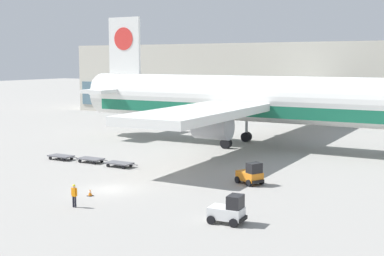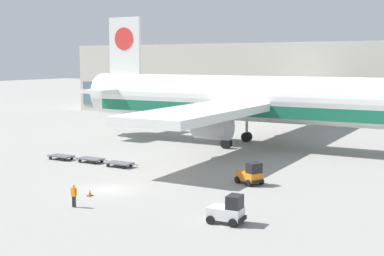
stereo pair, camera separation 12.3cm
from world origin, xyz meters
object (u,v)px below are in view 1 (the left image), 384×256
at_px(baggage_dolly_third, 120,163).
at_px(baggage_tug_foreground, 229,211).
at_px(traffic_cone_near, 90,193).
at_px(baggage_tug_mid, 251,174).
at_px(baggage_dolly_lead, 61,156).
at_px(baggage_dolly_second, 91,159).
at_px(ground_crew_far, 74,194).
at_px(airplane_main, 262,101).

bearing_deg(baggage_dolly_third, baggage_tug_foreground, -32.55).
relative_size(baggage_tug_foreground, traffic_cone_near, 4.46).
height_order(baggage_tug_foreground, baggage_tug_mid, same).
bearing_deg(baggage_dolly_lead, traffic_cone_near, -38.70).
bearing_deg(traffic_cone_near, baggage_dolly_second, 131.22).
distance_m(baggage_dolly_second, ground_crew_far, 17.68).
distance_m(baggage_tug_foreground, baggage_dolly_lead, 28.77).
relative_size(airplane_main, baggage_dolly_lead, 15.65).
relative_size(baggage_tug_foreground, baggage_dolly_lead, 0.69).
bearing_deg(baggage_dolly_second, traffic_cone_near, -49.72).
distance_m(baggage_dolly_lead, baggage_dolly_second, 4.01).
relative_size(baggage_dolly_second, baggage_dolly_third, 1.00).
distance_m(baggage_tug_foreground, traffic_cone_near, 13.03).
bearing_deg(baggage_tug_mid, baggage_dolly_third, -153.93).
xyz_separation_m(ground_crew_far, traffic_cone_near, (-1.25, 3.16, -0.76)).
xyz_separation_m(airplane_main, baggage_dolly_third, (-7.37, -19.35, -5.45)).
relative_size(baggage_dolly_second, ground_crew_far, 2.10).
bearing_deg(baggage_dolly_lead, baggage_dolly_third, -0.31).
bearing_deg(baggage_tug_foreground, airplane_main, 104.40).
distance_m(baggage_tug_mid, baggage_dolly_third, 14.83).
bearing_deg(airplane_main, baggage_tug_foreground, -72.12).
relative_size(baggage_tug_foreground, baggage_tug_mid, 0.92).
xyz_separation_m(baggage_dolly_lead, traffic_cone_near, (13.49, -10.45, -0.11)).
bearing_deg(ground_crew_far, baggage_dolly_second, -54.34).
distance_m(baggage_dolly_lead, ground_crew_far, 20.07).
distance_m(ground_crew_far, traffic_cone_near, 3.48).
xyz_separation_m(airplane_main, baggage_tug_mid, (7.45, -19.37, -4.96)).
bearing_deg(baggage_dolly_third, baggage_dolly_lead, 179.69).
xyz_separation_m(baggage_dolly_second, traffic_cone_near, (9.51, -10.85, -0.11)).
xyz_separation_m(baggage_tug_foreground, baggage_dolly_lead, (-26.49, 11.20, -0.49)).
height_order(baggage_dolly_lead, ground_crew_far, ground_crew_far).
height_order(baggage_tug_mid, traffic_cone_near, baggage_tug_mid).
distance_m(baggage_dolly_lead, baggage_dolly_third, 8.14).
bearing_deg(airplane_main, ground_crew_far, -93.17).
bearing_deg(baggage_tug_mid, traffic_cone_near, -105.83).
distance_m(airplane_main, baggage_dolly_second, 22.91).
height_order(baggage_dolly_second, baggage_dolly_third, same).
distance_m(airplane_main, traffic_cone_near, 30.47).
height_order(airplane_main, baggage_dolly_second, airplane_main).
xyz_separation_m(baggage_dolly_second, baggage_dolly_third, (4.16, -0.31, 0.00)).
height_order(airplane_main, ground_crew_far, airplane_main).
bearing_deg(baggage_dolly_lead, airplane_main, 50.47).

